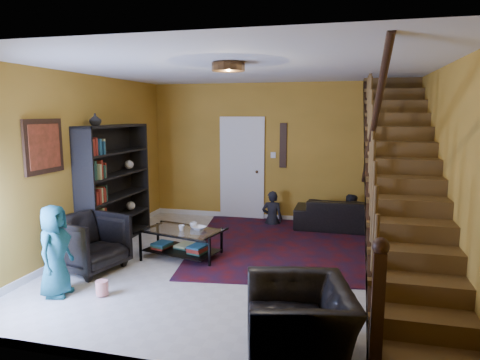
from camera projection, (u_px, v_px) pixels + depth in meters
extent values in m
plane|color=beige|center=(244.00, 264.00, 6.28)|extent=(5.50, 5.50, 0.00)
plane|color=#C28A2B|center=(276.00, 153.00, 8.70)|extent=(5.20, 0.00, 5.20)
plane|color=#C28A2B|center=(163.00, 213.00, 3.43)|extent=(5.20, 0.00, 5.20)
plane|color=#C28A2B|center=(83.00, 164.00, 6.69)|extent=(0.00, 5.50, 5.50)
plane|color=#C28A2B|center=(443.00, 176.00, 5.43)|extent=(0.00, 5.50, 5.50)
plane|color=white|center=(244.00, 68.00, 5.84)|extent=(5.50, 5.50, 0.00)
cube|color=silver|center=(275.00, 217.00, 8.89)|extent=(5.20, 0.02, 0.10)
cube|color=silver|center=(88.00, 247.00, 6.90)|extent=(0.02, 5.50, 0.10)
cube|color=#C28A2B|center=(403.00, 181.00, 5.56)|extent=(0.95, 4.92, 2.83)
cube|color=black|center=(366.00, 174.00, 5.66)|extent=(0.04, 5.02, 3.02)
cylinder|color=black|center=(370.00, 140.00, 5.58)|extent=(0.07, 4.20, 2.44)
cube|color=black|center=(377.00, 317.00, 3.48)|extent=(0.10, 0.10, 1.10)
cube|color=black|center=(115.00, 184.00, 7.28)|extent=(0.35, 1.80, 2.00)
cube|color=black|center=(117.00, 218.00, 7.37)|extent=(0.35, 1.72, 0.03)
cube|color=black|center=(115.00, 175.00, 7.25)|extent=(0.35, 1.72, 0.03)
cube|color=silver|center=(242.00, 170.00, 8.90)|extent=(0.82, 0.05, 2.05)
cube|color=#98331B|center=(44.00, 146.00, 5.77)|extent=(0.04, 0.74, 0.74)
cube|color=black|center=(283.00, 145.00, 8.62)|extent=(0.14, 0.03, 0.90)
cylinder|color=#3F2814|center=(228.00, 67.00, 5.09)|extent=(0.40, 0.40, 0.10)
cube|color=#420B10|center=(288.00, 244.00, 7.22)|extent=(3.60, 3.98, 0.02)
imported|color=black|center=(350.00, 215.00, 8.07)|extent=(2.04, 0.81, 0.60)
imported|color=black|center=(89.00, 243.00, 5.99)|extent=(1.05, 1.03, 0.79)
imported|color=black|center=(299.00, 323.00, 3.82)|extent=(1.14, 1.23, 0.68)
imported|color=black|center=(272.00, 219.00, 8.51)|extent=(0.43, 0.29, 1.13)
imported|color=black|center=(349.00, 223.00, 8.15)|extent=(0.55, 0.43, 1.13)
imported|color=#1B5569|center=(55.00, 251.00, 5.13)|extent=(0.42, 0.59, 1.12)
cube|color=black|center=(140.00, 247.00, 6.38)|extent=(0.04, 0.04, 0.43)
cube|color=black|center=(209.00, 253.00, 6.12)|extent=(0.04, 0.04, 0.43)
cube|color=black|center=(158.00, 236.00, 6.96)|extent=(0.04, 0.04, 0.43)
cube|color=black|center=(222.00, 241.00, 6.70)|extent=(0.04, 0.04, 0.43)
cube|color=black|center=(182.00, 250.00, 6.56)|extent=(1.20, 0.85, 0.02)
cube|color=silver|center=(182.00, 230.00, 6.51)|extent=(1.27, 0.92, 0.02)
imported|color=#999999|center=(194.00, 225.00, 6.60)|extent=(0.15, 0.15, 0.09)
imported|color=#999999|center=(181.00, 228.00, 6.45)|extent=(0.10, 0.10, 0.09)
imported|color=#999999|center=(199.00, 228.00, 6.51)|extent=(0.26, 0.26, 0.05)
imported|color=#999999|center=(95.00, 120.00, 6.63)|extent=(0.18, 0.18, 0.19)
cylinder|color=red|center=(102.00, 288.00, 5.17)|extent=(0.19, 0.19, 0.17)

